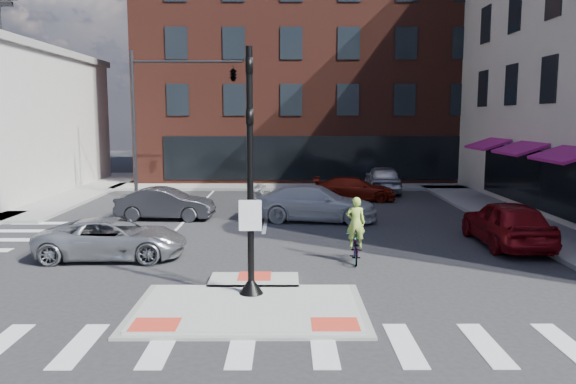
{
  "coord_description": "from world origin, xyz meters",
  "views": [
    {
      "loc": [
        0.86,
        -13.04,
        4.48
      ],
      "look_at": [
        0.93,
        5.23,
        2.0
      ],
      "focal_mm": 35.0,
      "sensor_mm": 36.0,
      "label": 1
    }
  ],
  "objects_px": {
    "red_sedan": "(507,223)",
    "bg_car_red": "(354,189)",
    "cyclist": "(355,240)",
    "white_pickup": "(315,203)",
    "silver_suv": "(113,238)",
    "bg_car_dark": "(165,204)",
    "bg_car_silver": "(383,179)"
  },
  "relations": [
    {
      "from": "white_pickup",
      "to": "silver_suv",
      "type": "bearing_deg",
      "value": 141.48
    },
    {
      "from": "silver_suv",
      "to": "bg_car_silver",
      "type": "bearing_deg",
      "value": -37.37
    },
    {
      "from": "bg_car_red",
      "to": "cyclist",
      "type": "distance_m",
      "value": 12.83
    },
    {
      "from": "silver_suv",
      "to": "white_pickup",
      "type": "distance_m",
      "value": 9.3
    },
    {
      "from": "silver_suv",
      "to": "white_pickup",
      "type": "bearing_deg",
      "value": -47.68
    },
    {
      "from": "bg_car_dark",
      "to": "bg_car_silver",
      "type": "height_order",
      "value": "bg_car_silver"
    },
    {
      "from": "white_pickup",
      "to": "cyclist",
      "type": "height_order",
      "value": "cyclist"
    },
    {
      "from": "red_sedan",
      "to": "bg_car_red",
      "type": "bearing_deg",
      "value": -69.38
    },
    {
      "from": "silver_suv",
      "to": "bg_car_dark",
      "type": "height_order",
      "value": "bg_car_dark"
    },
    {
      "from": "bg_car_dark",
      "to": "bg_car_silver",
      "type": "bearing_deg",
      "value": -48.27
    },
    {
      "from": "red_sedan",
      "to": "bg_car_red",
      "type": "relative_size",
      "value": 1.1
    },
    {
      "from": "red_sedan",
      "to": "bg_car_silver",
      "type": "distance_m",
      "value": 13.81
    },
    {
      "from": "cyclist",
      "to": "bg_car_red",
      "type": "bearing_deg",
      "value": -92.02
    },
    {
      "from": "red_sedan",
      "to": "bg_car_dark",
      "type": "distance_m",
      "value": 13.86
    },
    {
      "from": "silver_suv",
      "to": "cyclist",
      "type": "distance_m",
      "value": 7.64
    },
    {
      "from": "cyclist",
      "to": "bg_car_dark",
      "type": "bearing_deg",
      "value": -39.73
    },
    {
      "from": "red_sedan",
      "to": "cyclist",
      "type": "relative_size",
      "value": 2.35
    },
    {
      "from": "red_sedan",
      "to": "bg_car_red",
      "type": "height_order",
      "value": "red_sedan"
    },
    {
      "from": "silver_suv",
      "to": "bg_car_dark",
      "type": "relative_size",
      "value": 1.11
    },
    {
      "from": "red_sedan",
      "to": "white_pickup",
      "type": "height_order",
      "value": "red_sedan"
    },
    {
      "from": "bg_car_silver",
      "to": "bg_car_red",
      "type": "relative_size",
      "value": 1.1
    },
    {
      "from": "red_sedan",
      "to": "cyclist",
      "type": "xyz_separation_m",
      "value": [
        -5.5,
        -2.16,
        -0.13
      ]
    },
    {
      "from": "bg_car_dark",
      "to": "bg_car_silver",
      "type": "distance_m",
      "value": 13.91
    },
    {
      "from": "red_sedan",
      "to": "white_pickup",
      "type": "relative_size",
      "value": 0.91
    },
    {
      "from": "white_pickup",
      "to": "bg_car_dark",
      "type": "distance_m",
      "value": 6.52
    },
    {
      "from": "red_sedan",
      "to": "bg_car_dark",
      "type": "xyz_separation_m",
      "value": [
        -12.89,
        5.1,
        -0.13
      ]
    },
    {
      "from": "white_pickup",
      "to": "bg_car_red",
      "type": "relative_size",
      "value": 1.21
    },
    {
      "from": "silver_suv",
      "to": "red_sedan",
      "type": "distance_m",
      "value": 13.23
    },
    {
      "from": "bg_car_dark",
      "to": "cyclist",
      "type": "xyz_separation_m",
      "value": [
        7.39,
        -7.26,
        -0.0
      ]
    },
    {
      "from": "red_sedan",
      "to": "bg_car_red",
      "type": "distance_m",
      "value": 11.31
    },
    {
      "from": "red_sedan",
      "to": "bg_car_silver",
      "type": "height_order",
      "value": "red_sedan"
    },
    {
      "from": "silver_suv",
      "to": "bg_car_silver",
      "type": "height_order",
      "value": "bg_car_silver"
    }
  ]
}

